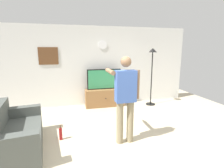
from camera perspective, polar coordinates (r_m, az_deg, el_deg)
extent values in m
plane|color=beige|center=(3.62, 4.21, -20.39)|extent=(8.40, 8.40, 0.00)
cube|color=silver|center=(5.98, -4.21, 6.01)|extent=(6.40, 0.10, 2.70)
cube|color=olive|center=(5.85, -2.51, -4.60)|extent=(1.31, 0.41, 0.59)
sphere|color=black|center=(5.63, -2.08, -4.90)|extent=(0.04, 0.04, 0.04)
cube|color=black|center=(5.76, -2.66, 1.65)|extent=(1.15, 0.06, 0.68)
cube|color=#338C59|center=(5.72, -2.59, 1.60)|extent=(1.09, 0.01, 0.62)
cylinder|color=white|center=(5.92, -3.21, 13.05)|extent=(0.29, 0.03, 0.29)
cube|color=brown|center=(5.87, -20.64, 8.84)|extent=(0.60, 0.04, 0.55)
cylinder|color=black|center=(6.23, 12.77, -6.57)|extent=(0.32, 0.32, 0.03)
cylinder|color=black|center=(6.02, 13.15, 1.75)|extent=(0.04, 0.04, 1.80)
cone|color=black|center=(5.94, 13.57, 11.02)|extent=(0.28, 0.28, 0.14)
cylinder|color=gray|center=(3.56, 2.65, -12.85)|extent=(0.14, 0.14, 0.88)
cylinder|color=gray|center=(3.62, 6.11, -12.46)|extent=(0.14, 0.14, 0.88)
cube|color=#3F60AD|center=(3.35, 4.59, -0.74)|extent=(0.40, 0.22, 0.63)
sphere|color=#8C6647|center=(3.29, 4.72, 7.48)|extent=(0.21, 0.21, 0.21)
cylinder|color=#8C6647|center=(3.52, -0.63, 4.25)|extent=(0.09, 0.58, 0.09)
cube|color=white|center=(3.83, -1.70, 4.82)|extent=(0.04, 0.12, 0.04)
cylinder|color=#8C6647|center=(3.43, 8.52, -0.12)|extent=(0.09, 0.09, 0.58)
cube|color=#4C514C|center=(3.88, -29.08, -16.01)|extent=(1.08, 1.73, 0.42)
cube|color=#4C514C|center=(3.11, -31.22, -16.54)|extent=(0.87, 0.32, 0.22)
cube|color=#4C514C|center=(4.41, -28.41, -8.16)|extent=(0.87, 0.32, 0.22)
cylinder|color=maroon|center=(3.95, -16.88, -15.78)|extent=(0.07, 0.07, 0.26)
cylinder|color=#4C2814|center=(3.88, -17.02, -13.59)|extent=(0.02, 0.02, 0.07)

